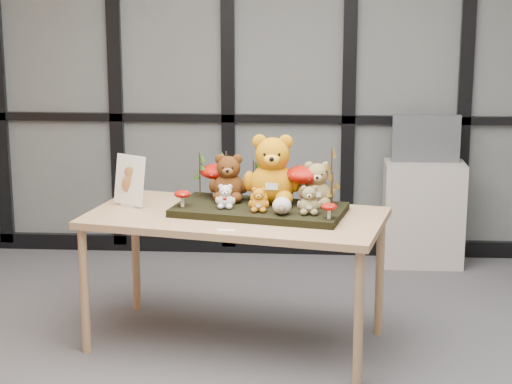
# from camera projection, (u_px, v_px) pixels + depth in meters

# --- Properties ---
(room_shell) EXTENTS (5.00, 5.00, 5.00)m
(room_shell) POSITION_uv_depth(u_px,v_px,m) (273.00, 67.00, 4.39)
(room_shell) COLOR #B4B2AA
(room_shell) RESTS_ON floor
(glass_partition) EXTENTS (4.90, 0.06, 2.78)m
(glass_partition) POSITION_uv_depth(u_px,v_px,m) (288.00, 70.00, 6.84)
(glass_partition) COLOR #2D383F
(glass_partition) RESTS_ON floor
(display_table) EXTENTS (1.80, 1.16, 0.78)m
(display_table) POSITION_uv_depth(u_px,v_px,m) (235.00, 226.00, 5.26)
(display_table) COLOR tan
(display_table) RESTS_ON floor
(diorama_tray) EXTENTS (1.03, 0.67, 0.04)m
(diorama_tray) POSITION_uv_depth(u_px,v_px,m) (259.00, 210.00, 5.27)
(diorama_tray) COLOR black
(diorama_tray) RESTS_ON display_table
(bear_pooh_yellow) EXTENTS (0.39, 0.37, 0.44)m
(bear_pooh_yellow) POSITION_uv_depth(u_px,v_px,m) (273.00, 165.00, 5.31)
(bear_pooh_yellow) COLOR #C77A0A
(bear_pooh_yellow) RESTS_ON diorama_tray
(bear_brown_medium) EXTENTS (0.27, 0.25, 0.30)m
(bear_brown_medium) POSITION_uv_depth(u_px,v_px,m) (229.00, 175.00, 5.38)
(bear_brown_medium) COLOR #49240C
(bear_brown_medium) RESTS_ON diorama_tray
(bear_tan_back) EXTENTS (0.25, 0.23, 0.28)m
(bear_tan_back) POSITION_uv_depth(u_px,v_px,m) (317.00, 181.00, 5.26)
(bear_tan_back) COLOR olive
(bear_tan_back) RESTS_ON diorama_tray
(bear_small_yellow) EXTENTS (0.13, 0.13, 0.15)m
(bear_small_yellow) POSITION_uv_depth(u_px,v_px,m) (259.00, 198.00, 5.14)
(bear_small_yellow) COLOR #BF7111
(bear_small_yellow) RESTS_ON diorama_tray
(bear_white_bow) EXTENTS (0.13, 0.13, 0.15)m
(bear_white_bow) POSITION_uv_depth(u_px,v_px,m) (225.00, 195.00, 5.21)
(bear_white_bow) COLOR silver
(bear_white_bow) RESTS_ON diorama_tray
(bear_beige_small) EXTENTS (0.16, 0.15, 0.17)m
(bear_beige_small) POSITION_uv_depth(u_px,v_px,m) (309.00, 198.00, 5.08)
(bear_beige_small) COLOR olive
(bear_beige_small) RESTS_ON diorama_tray
(plush_cream_hedgehog) EXTENTS (0.09, 0.09, 0.11)m
(plush_cream_hedgehog) POSITION_uv_depth(u_px,v_px,m) (282.00, 205.00, 5.08)
(plush_cream_hedgehog) COLOR beige
(plush_cream_hedgehog) RESTS_ON diorama_tray
(mushroom_back_left) EXTENTS (0.19, 0.19, 0.21)m
(mushroom_back_left) POSITION_uv_depth(u_px,v_px,m) (216.00, 179.00, 5.48)
(mushroom_back_left) COLOR #8F0C04
(mushroom_back_left) RESTS_ON diorama_tray
(mushroom_back_right) EXTENTS (0.22, 0.22, 0.24)m
(mushroom_back_right) POSITION_uv_depth(u_px,v_px,m) (305.00, 183.00, 5.30)
(mushroom_back_right) COLOR #8F0C04
(mushroom_back_right) RESTS_ON diorama_tray
(mushroom_front_left) EXTENTS (0.09, 0.09, 0.10)m
(mushroom_front_left) POSITION_uv_depth(u_px,v_px,m) (182.00, 198.00, 5.25)
(mushroom_front_left) COLOR #8F0C04
(mushroom_front_left) RESTS_ON diorama_tray
(mushroom_front_right) EXTENTS (0.09, 0.09, 0.10)m
(mushroom_front_right) POSITION_uv_depth(u_px,v_px,m) (329.00, 210.00, 4.99)
(mushroom_front_right) COLOR #8F0C04
(mushroom_front_right) RESTS_ON diorama_tray
(sprig_green_far_left) EXTENTS (0.05, 0.05, 0.27)m
(sprig_green_far_left) POSITION_uv_depth(u_px,v_px,m) (200.00, 175.00, 5.46)
(sprig_green_far_left) COLOR #14350C
(sprig_green_far_left) RESTS_ON diorama_tray
(sprig_green_mid_left) EXTENTS (0.05, 0.05, 0.27)m
(sprig_green_mid_left) POSITION_uv_depth(u_px,v_px,m) (226.00, 174.00, 5.47)
(sprig_green_mid_left) COLOR #14350C
(sprig_green_mid_left) RESTS_ON diorama_tray
(sprig_dry_far_right) EXTENTS (0.05, 0.05, 0.34)m
(sprig_dry_far_right) POSITION_uv_depth(u_px,v_px,m) (331.00, 177.00, 5.22)
(sprig_dry_far_right) COLOR brown
(sprig_dry_far_right) RESTS_ON diorama_tray
(sprig_dry_mid_right) EXTENTS (0.05, 0.05, 0.23)m
(sprig_dry_mid_right) POSITION_uv_depth(u_px,v_px,m) (332.00, 192.00, 5.11)
(sprig_dry_mid_right) COLOR brown
(sprig_dry_mid_right) RESTS_ON diorama_tray
(sprig_green_centre) EXTENTS (0.05, 0.05, 0.22)m
(sprig_green_centre) POSITION_uv_depth(u_px,v_px,m) (253.00, 179.00, 5.44)
(sprig_green_centre) COLOR #14350C
(sprig_green_centre) RESTS_ON diorama_tray
(sign_holder) EXTENTS (0.21, 0.15, 0.30)m
(sign_holder) POSITION_uv_depth(u_px,v_px,m) (130.00, 183.00, 5.41)
(sign_holder) COLOR silver
(sign_holder) RESTS_ON display_table
(label_card) EXTENTS (0.09, 0.03, 0.00)m
(label_card) POSITION_uv_depth(u_px,v_px,m) (226.00, 230.00, 4.92)
(label_card) COLOR white
(label_card) RESTS_ON display_table
(cabinet) EXTENTS (0.58, 0.34, 0.77)m
(cabinet) POSITION_uv_depth(u_px,v_px,m) (423.00, 214.00, 6.82)
(cabinet) COLOR #AEA49B
(cabinet) RESTS_ON floor
(monitor) EXTENTS (0.49, 0.05, 0.35)m
(monitor) POSITION_uv_depth(u_px,v_px,m) (426.00, 139.00, 6.71)
(monitor) COLOR #515359
(monitor) RESTS_ON cabinet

